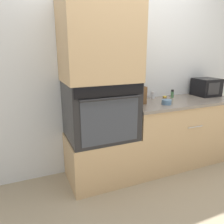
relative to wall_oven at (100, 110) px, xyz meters
name	(u,v)px	position (x,y,z in m)	size (l,w,h in m)	color
ground_plane	(141,184)	(0.39, -0.30, -0.87)	(12.00, 12.00, 0.00)	gray
wall_back	(120,71)	(0.39, 0.33, 0.38)	(8.00, 0.05, 2.50)	silver
oven_cabinet_base	(101,158)	(0.00, 0.00, -0.59)	(0.78, 0.60, 0.54)	tan
wall_oven	(100,110)	(0.00, 0.00, 0.00)	(0.75, 0.64, 0.64)	black
oven_cabinet_upper	(99,40)	(0.00, 0.00, 0.75)	(0.78, 0.60, 0.86)	tan
counter_unit	(177,131)	(1.12, 0.00, -0.42)	(1.48, 0.63, 0.88)	tan
microwave	(206,87)	(1.65, 0.10, 0.14)	(0.32, 0.31, 0.24)	black
knife_block	(141,95)	(0.54, 0.04, 0.12)	(0.12, 0.11, 0.25)	brown
bowl	(166,102)	(0.80, -0.12, 0.04)	(0.12, 0.12, 0.06)	#517599
condiment_jar_near	(172,94)	(1.11, 0.17, 0.07)	(0.04, 0.04, 0.11)	#427047
condiment_jar_mid	(165,99)	(0.89, 0.04, 0.05)	(0.05, 0.05, 0.06)	brown
condiment_jar_far	(153,95)	(0.84, 0.23, 0.06)	(0.05, 0.05, 0.09)	silver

